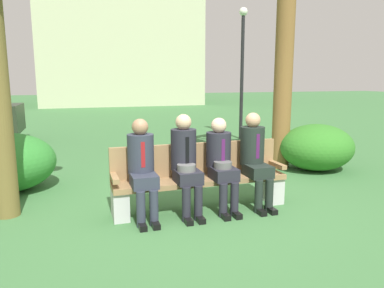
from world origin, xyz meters
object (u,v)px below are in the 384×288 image
seated_man_centerleft (185,160)px  shrub_mid_lawn (7,162)px  building_backdrop (118,14)px  park_bench (200,177)px  shrub_near_bench (317,147)px  seated_man_leftmost (142,164)px  seated_man_centerright (221,159)px  street_lamp (242,61)px  seated_man_rightmost (255,155)px

seated_man_centerleft → shrub_mid_lawn: size_ratio=0.89×
seated_man_centerleft → building_backdrop: size_ratio=0.11×
park_bench → shrub_near_bench: shrub_near_bench is taller
seated_man_leftmost → park_bench: bearing=9.2°
seated_man_leftmost → seated_man_centerright: bearing=-0.4°
street_lamp → shrub_mid_lawn: bearing=-148.3°
park_bench → shrub_near_bench: (2.91, 1.35, 0.02)m
park_bench → building_backdrop: 23.27m
park_bench → building_backdrop: building_backdrop is taller
shrub_mid_lawn → seated_man_rightmost: bearing=-28.0°
seated_man_leftmost → shrub_near_bench: seated_man_leftmost is taller
park_bench → seated_man_centerleft: (-0.24, -0.13, 0.30)m
street_lamp → seated_man_centerright: bearing=-118.0°
seated_man_rightmost → seated_man_leftmost: bearing=-179.9°
park_bench → shrub_mid_lawn: 3.16m
street_lamp → seated_man_centerleft: bearing=-122.0°
seated_man_leftmost → seated_man_rightmost: bearing=0.1°
shrub_near_bench → shrub_mid_lawn: shrub_mid_lawn is taller
seated_man_leftmost → seated_man_centerleft: bearing=-0.2°
shrub_near_bench → shrub_mid_lawn: 5.58m
shrub_near_bench → shrub_mid_lawn: size_ratio=0.97×
seated_man_rightmost → street_lamp: 6.12m
seated_man_centerleft → building_backdrop: 23.35m
building_backdrop → shrub_near_bench: bearing=-86.8°
seated_man_centerleft → building_backdrop: bearing=85.0°
park_bench → shrub_near_bench: 3.21m
seated_man_leftmost → seated_man_rightmost: size_ratio=0.98×
seated_man_leftmost → shrub_mid_lawn: (-1.84, 1.83, -0.25)m
shrub_mid_lawn → building_backdrop: building_backdrop is taller
shrub_mid_lawn → seated_man_centerleft: bearing=-37.2°
seated_man_leftmost → building_backdrop: building_backdrop is taller
seated_man_leftmost → shrub_near_bench: size_ratio=0.88×
seated_man_rightmost → building_backdrop: bearing=87.6°
seated_man_centerleft → shrub_mid_lawn: bearing=142.8°
seated_man_centerleft → shrub_mid_lawn: seated_man_centerleft is taller
park_bench → street_lamp: bearing=59.2°
seated_man_rightmost → building_backdrop: (0.95, 22.60, 5.51)m
seated_man_rightmost → shrub_mid_lawn: seated_man_rightmost is taller
park_bench → seated_man_centerleft: seated_man_centerleft is taller
shrub_near_bench → seated_man_centerleft: bearing=-154.8°
seated_man_centerleft → shrub_near_bench: (3.16, 1.49, -0.28)m
seated_man_centerleft → seated_man_rightmost: seated_man_centerleft is taller
park_bench → seated_man_rightmost: bearing=-9.4°
street_lamp → building_backdrop: size_ratio=0.30×
seated_man_leftmost → seated_man_centerleft: size_ratio=0.97×
park_bench → seated_man_rightmost: seated_man_rightmost is taller
seated_man_leftmost → building_backdrop: size_ratio=0.10×
building_backdrop → seated_man_centerright: bearing=-93.7°
seated_man_leftmost → seated_man_rightmost: 1.59m
seated_man_centerleft → building_backdrop: (1.96, 22.60, 5.51)m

